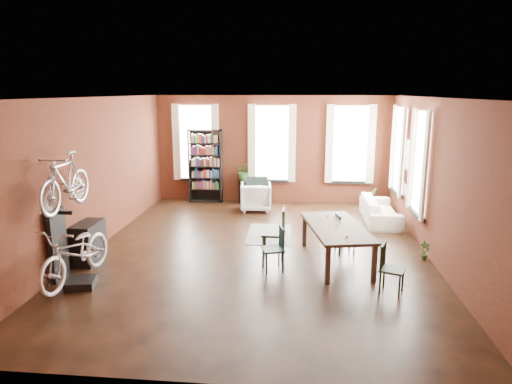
# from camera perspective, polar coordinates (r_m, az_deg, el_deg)

# --- Properties ---
(room) EXTENTS (9.00, 9.04, 3.22)m
(room) POSITION_cam_1_polar(r_m,az_deg,el_deg) (9.82, 2.05, 5.57)
(room) COLOR black
(room) RESTS_ON ground
(dining_table) EXTENTS (1.40, 2.34, 0.75)m
(dining_table) POSITION_cam_1_polar(r_m,az_deg,el_deg) (9.17, 9.93, -6.44)
(dining_table) COLOR #4C3A2E
(dining_table) RESTS_ON ground
(dining_chair_a) EXTENTS (0.48, 0.48, 0.84)m
(dining_chair_a) POSITION_cam_1_polar(r_m,az_deg,el_deg) (8.63, 2.13, -7.15)
(dining_chair_a) COLOR #1A3A37
(dining_chair_a) RESTS_ON ground
(dining_chair_b) EXTENTS (0.48, 0.48, 1.01)m
(dining_chair_b) POSITION_cam_1_polar(r_m,az_deg,el_deg) (9.27, 2.20, -5.17)
(dining_chair_b) COLOR black
(dining_chair_b) RESTS_ON ground
(dining_chair_c) EXTENTS (0.50, 0.50, 0.84)m
(dining_chair_c) POSITION_cam_1_polar(r_m,az_deg,el_deg) (8.02, 16.67, -9.25)
(dining_chair_c) COLOR #1D2E1B
(dining_chair_c) RESTS_ON ground
(dining_chair_d) EXTENTS (0.45, 0.45, 0.83)m
(dining_chair_d) POSITION_cam_1_polar(r_m,az_deg,el_deg) (9.72, 11.08, -5.14)
(dining_chair_d) COLOR #193734
(dining_chair_d) RESTS_ON ground
(bookshelf) EXTENTS (1.00, 0.32, 2.20)m
(bookshelf) POSITION_cam_1_polar(r_m,az_deg,el_deg) (13.89, -6.33, 3.24)
(bookshelf) COLOR black
(bookshelf) RESTS_ON ground
(white_armchair) EXTENTS (0.91, 0.86, 0.86)m
(white_armchair) POSITION_cam_1_polar(r_m,az_deg,el_deg) (12.89, -0.01, -0.44)
(white_armchair) COLOR white
(white_armchair) RESTS_ON ground
(cream_sofa) EXTENTS (0.61, 2.08, 0.81)m
(cream_sofa) POSITION_cam_1_polar(r_m,az_deg,el_deg) (12.25, 15.31, -1.70)
(cream_sofa) COLOR beige
(cream_sofa) RESTS_ON ground
(striped_rug) EXTENTS (1.05, 1.65, 0.01)m
(striped_rug) POSITION_cam_1_polar(r_m,az_deg,el_deg) (10.85, 1.68, -5.28)
(striped_rug) COLOR black
(striped_rug) RESTS_ON ground
(bike_trainer) EXTENTS (0.56, 0.56, 0.14)m
(bike_trainer) POSITION_cam_1_polar(r_m,az_deg,el_deg) (8.61, -21.01, -10.57)
(bike_trainer) COLOR black
(bike_trainer) RESTS_ON ground
(bike_wall_rack) EXTENTS (0.16, 0.60, 1.30)m
(bike_wall_rack) POSITION_cam_1_polar(r_m,az_deg,el_deg) (8.87, -23.51, -6.10)
(bike_wall_rack) COLOR black
(bike_wall_rack) RESTS_ON ground
(console_table) EXTENTS (0.40, 0.80, 0.80)m
(console_table) POSITION_cam_1_polar(r_m,az_deg,el_deg) (9.64, -20.19, -5.92)
(console_table) COLOR black
(console_table) RESTS_ON ground
(plant_stand) EXTENTS (0.42, 0.42, 0.68)m
(plant_stand) POSITION_cam_1_polar(r_m,az_deg,el_deg) (13.84, -1.40, 0.07)
(plant_stand) COLOR black
(plant_stand) RESTS_ON ground
(plant_by_sofa) EXTENTS (0.56, 0.72, 0.28)m
(plant_by_sofa) POSITION_cam_1_polar(r_m,az_deg,el_deg) (13.48, 14.10, -1.51)
(plant_by_sofa) COLOR #2D5421
(plant_by_sofa) RESTS_ON ground
(plant_small) EXTENTS (0.27, 0.42, 0.14)m
(plant_small) POSITION_cam_1_polar(r_m,az_deg,el_deg) (9.85, 20.26, -7.57)
(plant_small) COLOR #2E5321
(plant_small) RESTS_ON ground
(bicycle_floor) EXTENTS (0.78, 1.08, 1.91)m
(bicycle_floor) POSITION_cam_1_polar(r_m,az_deg,el_deg) (8.27, -21.80, -4.07)
(bicycle_floor) COLOR beige
(bicycle_floor) RESTS_ON bike_trainer
(bicycle_hung) EXTENTS (0.47, 1.00, 1.66)m
(bicycle_hung) POSITION_cam_1_polar(r_m,az_deg,el_deg) (8.42, -22.90, 3.40)
(bicycle_hung) COLOR #A5A8AD
(bicycle_hung) RESTS_ON bike_wall_rack
(plant_on_stand) EXTENTS (0.61, 0.64, 0.42)m
(plant_on_stand) POSITION_cam_1_polar(r_m,az_deg,el_deg) (13.77, -1.55, 2.35)
(plant_on_stand) COLOR #2A5421
(plant_on_stand) RESTS_ON plant_stand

